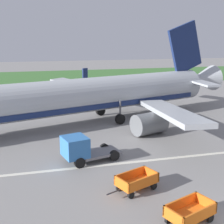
% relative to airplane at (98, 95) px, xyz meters
% --- Properties ---
extents(grass_strip, '(220.00, 28.00, 0.06)m').
position_rel_airplane_xyz_m(grass_strip, '(2.99, 39.29, -3.02)').
color(grass_strip, '#3D7033').
rests_on(grass_strip, ground).
extents(apron_stripe, '(120.00, 0.36, 0.01)m').
position_rel_airplane_xyz_m(apron_stripe, '(2.99, -11.93, -3.05)').
color(apron_stripe, silver).
rests_on(apron_stripe, ground).
extents(airplane, '(36.91, 29.97, 11.34)m').
position_rel_airplane_xyz_m(airplane, '(0.00, 0.00, 0.00)').
color(airplane, '#B2B7BC').
rests_on(airplane, ground).
extents(baggage_cart_second_in_row, '(3.58, 2.19, 1.07)m').
position_rel_airplane_xyz_m(baggage_cart_second_in_row, '(0.55, -19.99, -2.45)').
color(baggage_cart_second_in_row, orange).
rests_on(baggage_cart_second_in_row, ground).
extents(baggage_cart_third_in_row, '(3.57, 2.24, 1.07)m').
position_rel_airplane_xyz_m(baggage_cart_third_in_row, '(-0.97, -16.08, -2.45)').
color(baggage_cart_third_in_row, orange).
rests_on(baggage_cart_third_in_row, ground).
extents(service_truck_beside_carts, '(4.71, 2.91, 2.10)m').
position_rel_airplane_xyz_m(service_truck_beside_carts, '(-3.65, -10.98, -1.95)').
color(service_truck_beside_carts, slate).
rests_on(service_truck_beside_carts, ground).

